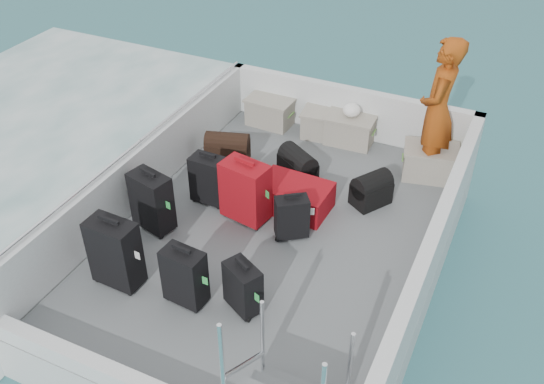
# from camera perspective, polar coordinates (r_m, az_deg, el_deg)

# --- Properties ---
(ground) EXTENTS (160.00, 160.00, 0.00)m
(ground) POSITION_cam_1_polar(r_m,az_deg,el_deg) (7.30, 0.27, -7.48)
(ground) COLOR #185356
(ground) RESTS_ON ground
(ferry_hull) EXTENTS (3.60, 5.00, 0.60)m
(ferry_hull) POSITION_cam_1_polar(r_m,az_deg,el_deg) (7.09, 0.28, -5.72)
(ferry_hull) COLOR silver
(ferry_hull) RESTS_ON ground
(deck) EXTENTS (3.30, 4.70, 0.02)m
(deck) POSITION_cam_1_polar(r_m,az_deg,el_deg) (6.89, 0.28, -3.81)
(deck) COLOR slate
(deck) RESTS_ON ferry_hull
(deck_fittings) EXTENTS (3.60, 5.00, 0.90)m
(deck_fittings) POSITION_cam_1_polar(r_m,az_deg,el_deg) (6.31, 1.92, -3.71)
(deck_fittings) COLOR silver
(deck_fittings) RESTS_ON deck
(suitcase_0) EXTENTS (0.51, 0.30, 0.76)m
(suitcase_0) POSITION_cam_1_polar(r_m,az_deg,el_deg) (6.23, -14.54, -5.63)
(suitcase_0) COLOR black
(suitcase_0) RESTS_ON deck
(suitcase_1) EXTENTS (0.52, 0.37, 0.70)m
(suitcase_1) POSITION_cam_1_polar(r_m,az_deg,el_deg) (6.87, -11.25, -0.93)
(suitcase_1) COLOR black
(suitcase_1) RESTS_ON deck
(suitcase_2) EXTENTS (0.43, 0.26, 0.61)m
(suitcase_2) POSITION_cam_1_polar(r_m,az_deg,el_deg) (7.20, -5.92, 1.13)
(suitcase_2) COLOR black
(suitcase_2) RESTS_ON deck
(suitcase_3) EXTENTS (0.43, 0.27, 0.63)m
(suitcase_3) POSITION_cam_1_polar(r_m,az_deg,el_deg) (5.95, -8.22, -7.95)
(suitcase_3) COLOR black
(suitcase_3) RESTS_ON deck
(suitcase_5) EXTENTS (0.58, 0.40, 0.73)m
(suitcase_5) POSITION_cam_1_polar(r_m,az_deg,el_deg) (6.87, -2.52, 0.02)
(suitcase_5) COLOR #A00C17
(suitcase_5) RESTS_ON deck
(suitcase_6) EXTENTS (0.44, 0.37, 0.53)m
(suitcase_6) POSITION_cam_1_polar(r_m,az_deg,el_deg) (5.86, -2.76, -9.02)
(suitcase_6) COLOR black
(suitcase_6) RESTS_ON deck
(suitcase_7) EXTENTS (0.42, 0.38, 0.51)m
(suitcase_7) POSITION_cam_1_polar(r_m,az_deg,el_deg) (6.66, 1.87, -2.46)
(suitcase_7) COLOR black
(suitcase_7) RESTS_ON deck
(suitcase_8) EXTENTS (0.85, 0.58, 0.33)m
(suitcase_8) POSITION_cam_1_polar(r_m,az_deg,el_deg) (7.14, 2.11, -0.41)
(suitcase_8) COLOR #A00C17
(suitcase_8) RESTS_ON deck
(duffel_0) EXTENTS (0.63, 0.45, 0.32)m
(duffel_0) POSITION_cam_1_polar(r_m,az_deg,el_deg) (7.99, -4.20, 3.92)
(duffel_0) COLOR black
(duffel_0) RESTS_ON deck
(duffel_1) EXTENTS (0.60, 0.53, 0.32)m
(duffel_1) POSITION_cam_1_polar(r_m,az_deg,el_deg) (7.64, 2.43, 2.31)
(duffel_1) COLOR black
(duffel_1) RESTS_ON deck
(duffel_2) EXTENTS (0.49, 0.54, 0.32)m
(duffel_2) POSITION_cam_1_polar(r_m,az_deg,el_deg) (7.30, 9.31, -0.01)
(duffel_2) COLOR black
(duffel_2) RESTS_ON deck
(crate_0) EXTENTS (0.64, 0.45, 0.38)m
(crate_0) POSITION_cam_1_polar(r_m,az_deg,el_deg) (8.81, -0.14, 7.53)
(crate_0) COLOR #A49C8E
(crate_0) RESTS_ON deck
(crate_1) EXTENTS (0.63, 0.47, 0.36)m
(crate_1) POSITION_cam_1_polar(r_m,az_deg,el_deg) (8.54, 4.95, 6.30)
(crate_1) COLOR #A49C8E
(crate_1) RESTS_ON deck
(crate_2) EXTENTS (0.65, 0.47, 0.38)m
(crate_2) POSITION_cam_1_polar(r_m,az_deg,el_deg) (8.43, 7.35, 5.81)
(crate_2) COLOR #A49C8E
(crate_2) RESTS_ON deck
(crate_3) EXTENTS (0.72, 0.57, 0.39)m
(crate_3) POSITION_cam_1_polar(r_m,az_deg,el_deg) (7.92, 14.62, 2.64)
(crate_3) COLOR #A49C8E
(crate_3) RESTS_ON deck
(yellow_bag) EXTENTS (0.28, 0.26, 0.22)m
(yellow_bag) POSITION_cam_1_polar(r_m,az_deg,el_deg) (8.25, 16.09, 3.15)
(yellow_bag) COLOR yellow
(yellow_bag) RESTS_ON deck
(white_bag) EXTENTS (0.24, 0.24, 0.18)m
(white_bag) POSITION_cam_1_polar(r_m,az_deg,el_deg) (8.30, 7.50, 7.48)
(white_bag) COLOR white
(white_bag) RESTS_ON crate_2
(passenger) EXTENTS (0.46, 0.69, 1.84)m
(passenger) POSITION_cam_1_polar(r_m,az_deg,el_deg) (7.58, 15.31, 7.39)
(passenger) COLOR #E05C15
(passenger) RESTS_ON deck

